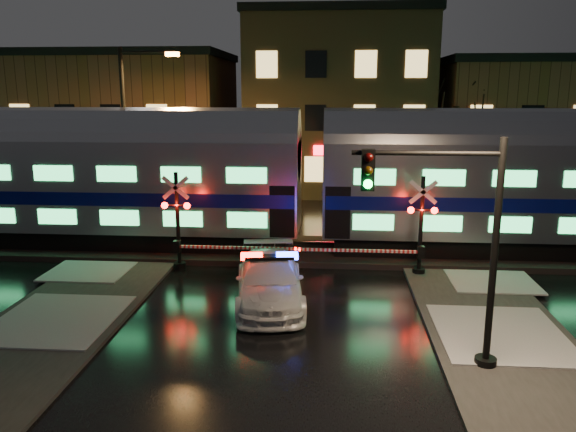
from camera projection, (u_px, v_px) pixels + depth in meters
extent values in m
plane|color=black|center=(281.00, 294.00, 19.30)|extent=(120.00, 120.00, 0.00)
cube|color=black|center=(292.00, 250.00, 24.14)|extent=(90.00, 4.20, 0.24)
cube|color=#2D2D2D|center=(538.00, 391.00, 12.95)|extent=(4.00, 20.00, 0.12)
cube|color=brown|center=(130.00, 124.00, 40.72)|extent=(14.00, 10.00, 9.00)
cube|color=brown|center=(338.00, 106.00, 39.78)|extent=(12.00, 11.00, 11.50)
cube|color=brown|center=(526.00, 129.00, 38.62)|extent=(12.00, 10.00, 8.50)
cube|color=black|center=(19.00, 233.00, 24.96)|extent=(24.00, 2.40, 0.80)
cube|color=#B7BAC1|center=(14.00, 182.00, 24.46)|extent=(25.00, 3.05, 3.80)
cube|color=navy|center=(15.00, 191.00, 24.54)|extent=(24.75, 3.09, 0.55)
cylinder|color=#B7BAC1|center=(9.00, 143.00, 24.08)|extent=(25.00, 3.05, 3.05)
imported|color=white|center=(270.00, 281.00, 18.34)|extent=(2.80, 5.51, 1.53)
cube|color=black|center=(269.00, 257.00, 18.16)|extent=(1.63, 0.61, 0.10)
cube|color=#FF0C05|center=(252.00, 256.00, 18.13)|extent=(0.74, 0.44, 0.18)
cube|color=#1426FF|center=(287.00, 256.00, 18.18)|extent=(0.74, 0.44, 0.18)
cylinder|color=black|center=(419.00, 272.00, 21.22)|extent=(0.47, 0.47, 0.28)
cylinder|color=black|center=(421.00, 227.00, 20.84)|extent=(0.15, 0.15, 3.80)
sphere|color=#FF0C05|center=(411.00, 210.00, 20.55)|extent=(0.25, 0.25, 0.25)
sphere|color=#FF0C05|center=(434.00, 211.00, 20.48)|extent=(0.25, 0.25, 0.25)
cube|color=white|center=(356.00, 251.00, 20.97)|extent=(4.74, 0.10, 0.10)
cube|color=black|center=(421.00, 252.00, 20.79)|extent=(0.25, 0.30, 0.45)
cylinder|color=black|center=(180.00, 266.00, 21.93)|extent=(0.48, 0.48, 0.29)
cylinder|color=black|center=(178.00, 222.00, 21.54)|extent=(0.15, 0.15, 3.84)
sphere|color=#FF0C05|center=(165.00, 205.00, 21.25)|extent=(0.25, 0.25, 0.25)
sphere|color=#FF0C05|center=(187.00, 206.00, 21.18)|extent=(0.25, 0.25, 0.25)
cube|color=white|center=(239.00, 248.00, 21.31)|extent=(4.80, 0.10, 0.10)
cube|color=black|center=(177.00, 246.00, 21.49)|extent=(0.25, 0.30, 0.45)
cylinder|color=black|center=(485.00, 363.00, 14.11)|extent=(0.54, 0.54, 0.29)
cylinder|color=black|center=(494.00, 258.00, 13.51)|extent=(0.17, 0.17, 5.80)
cylinder|color=black|center=(426.00, 153.00, 13.09)|extent=(3.48, 0.12, 0.12)
cube|color=black|center=(368.00, 170.00, 13.14)|extent=(0.31, 0.27, 0.97)
sphere|color=#0CFF3F|center=(368.00, 184.00, 13.05)|extent=(0.21, 0.21, 0.21)
cylinder|color=black|center=(126.00, 140.00, 27.74)|extent=(0.22, 0.22, 8.87)
cylinder|color=black|center=(147.00, 52.00, 26.72)|extent=(2.66, 0.13, 0.13)
cube|color=orange|center=(172.00, 54.00, 26.65)|extent=(0.61, 0.31, 0.20)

